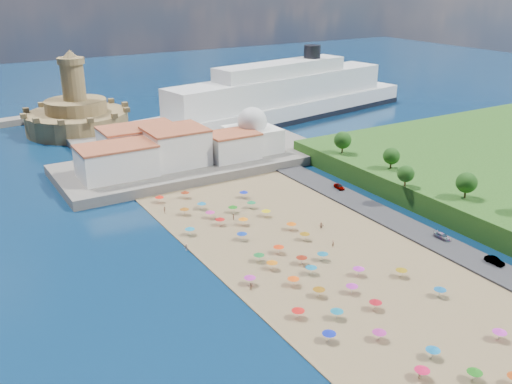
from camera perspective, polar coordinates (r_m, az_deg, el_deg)
ground at (r=126.61m, az=4.29°, el=-7.22°), size 700.00×700.00×0.00m
terrace at (r=189.26m, az=-5.91°, el=2.98°), size 90.00×36.00×3.00m
jetty at (r=213.81m, az=-15.31°, el=4.37°), size 18.00×70.00×2.40m
waterfront_buildings at (r=183.13m, az=-9.77°, el=4.26°), size 57.00×29.00×11.00m
domed_building at (r=194.30m, az=-0.38°, el=5.87°), size 16.00×16.00×15.00m
fortress at (r=240.66m, az=-17.48°, el=7.32°), size 40.00×40.00×32.40m
cruise_ship at (r=248.63m, az=2.51°, el=9.23°), size 140.80×44.46×30.43m
beach_parasols at (r=117.34m, az=6.82°, el=-8.57°), size 32.82×117.03×2.20m
beachgoers at (r=121.21m, az=4.34°, el=-7.98°), size 35.19×96.33×1.89m
parked_cars at (r=143.05m, az=18.13°, el=-4.19°), size 2.19×71.13×1.45m
hillside_trees at (r=150.00m, az=21.80°, el=0.09°), size 16.57×106.92×7.49m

